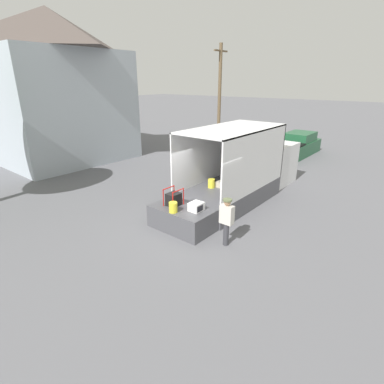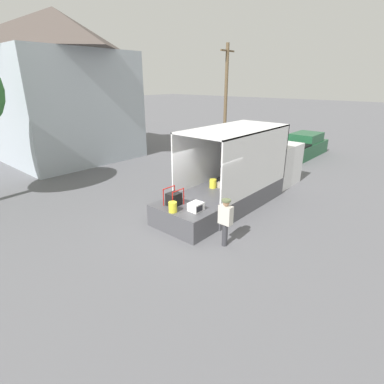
# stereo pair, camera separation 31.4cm
# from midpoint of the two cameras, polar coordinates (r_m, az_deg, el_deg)

# --- Properties ---
(ground_plane) EXTENTS (160.00, 160.00, 0.00)m
(ground_plane) POSITION_cam_midpoint_polar(r_m,az_deg,el_deg) (11.55, -0.31, -5.66)
(ground_plane) COLOR slate
(box_truck) EXTENTS (7.38, 2.39, 3.28)m
(box_truck) POSITION_cam_midpoint_polar(r_m,az_deg,el_deg) (14.52, 10.47, 3.48)
(box_truck) COLOR white
(box_truck) RESTS_ON ground
(tailgate_deck) EXTENTS (1.39, 2.27, 0.83)m
(tailgate_deck) POSITION_cam_midpoint_polar(r_m,az_deg,el_deg) (10.90, -2.65, -4.95)
(tailgate_deck) COLOR #4C4C51
(tailgate_deck) RESTS_ON ground
(microwave) EXTENTS (0.48, 0.42, 0.30)m
(microwave) POSITION_cam_midpoint_polar(r_m,az_deg,el_deg) (10.39, -0.05, -2.82)
(microwave) COLOR white
(microwave) RESTS_ON tailgate_deck
(portable_generator) EXTENTS (0.61, 0.50, 0.64)m
(portable_generator) POSITION_cam_midpoint_polar(r_m,az_deg,el_deg) (10.86, -4.30, -1.32)
(portable_generator) COLOR black
(portable_generator) RESTS_ON tailgate_deck
(orange_bucket) EXTENTS (0.29, 0.29, 0.36)m
(orange_bucket) POSITION_cam_midpoint_polar(r_m,az_deg,el_deg) (10.30, -4.49, -2.92)
(orange_bucket) COLOR yellow
(orange_bucket) RESTS_ON tailgate_deck
(worker_person) EXTENTS (0.29, 0.44, 1.62)m
(worker_person) POSITION_cam_midpoint_polar(r_m,az_deg,el_deg) (9.61, 5.70, -4.88)
(worker_person) COLOR #38383D
(worker_person) RESTS_ON ground
(pickup_truck_green) EXTENTS (5.39, 1.85, 1.57)m
(pickup_truck_green) POSITION_cam_midpoint_polar(r_m,az_deg,el_deg) (22.85, 18.83, 8.23)
(pickup_truck_green) COLOR #1E5633
(pickup_truck_green) RESTS_ON ground
(house_backdrop) EXTENTS (7.97, 7.35, 9.23)m
(house_backdrop) POSITION_cam_midpoint_polar(r_m,az_deg,el_deg) (22.18, -24.83, 17.75)
(house_backdrop) COLOR #A8B2BC
(house_backdrop) RESTS_ON ground
(utility_pole) EXTENTS (1.80, 0.28, 7.94)m
(utility_pole) POSITION_cam_midpoint_polar(r_m,az_deg,el_deg) (27.02, 4.93, 18.41)
(utility_pole) COLOR brown
(utility_pole) RESTS_ON ground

